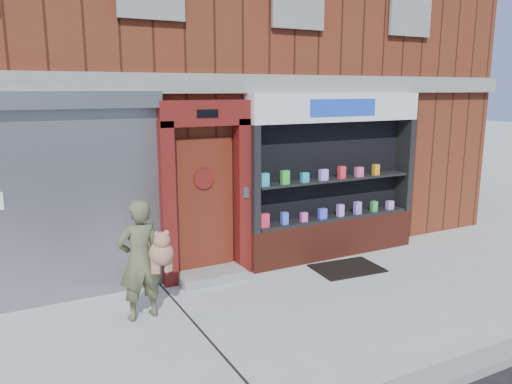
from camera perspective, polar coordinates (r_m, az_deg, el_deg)
ground at (r=7.27m, az=5.86°, el=-13.33°), size 80.00×80.00×0.00m
building at (r=12.07m, az=-10.29°, el=15.94°), size 12.00×8.16×8.00m
shutter_bay at (r=7.54m, az=-22.06°, el=0.53°), size 3.10×0.30×3.04m
red_door_bay at (r=8.05m, az=-5.77°, el=0.10°), size 1.52×0.58×2.90m
pharmacy_bay at (r=9.23m, az=8.85°, el=0.98°), size 3.50×0.41×3.00m
woman at (r=6.89m, az=-12.90°, el=-7.47°), size 0.75×0.52×1.65m
doormat at (r=8.90m, az=10.37°, el=-8.56°), size 1.21×0.89×0.03m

